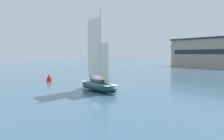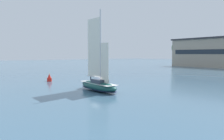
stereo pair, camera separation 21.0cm
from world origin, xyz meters
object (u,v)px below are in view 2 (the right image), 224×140
Objects in this scene: sailboat_main at (98,85)px; sailboat_moored_near_marina at (99,71)px; tree_shore_right at (178,48)px; channel_buoy at (49,78)px.

sailboat_main reaches higher than sailboat_moored_near_marina.
sailboat_main is (40.81, -78.71, -8.44)m from tree_shore_right.
channel_buoy is at bearing -174.34° from sailboat_main.
channel_buoy is (-17.48, -1.73, -0.31)m from sailboat_main.
sailboat_main is 1.61× the size of sailboat_moored_near_marina.
sailboat_main is at bearing -34.02° from sailboat_moored_near_marina.
sailboat_main is 7.00× the size of channel_buoy.
sailboat_moored_near_marina is 25.82m from channel_buoy.
tree_shore_right reaches higher than channel_buoy.
sailboat_main is 36.78m from sailboat_moored_near_marina.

